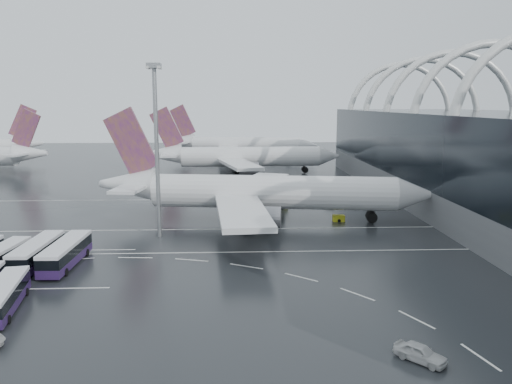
{
  "coord_description": "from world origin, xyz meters",
  "views": [
    {
      "loc": [
        5.31,
        -74.12,
        22.06
      ],
      "look_at": [
        8.91,
        10.06,
        7.0
      ],
      "focal_mm": 35.0,
      "sensor_mm": 36.0,
      "label": 1
    }
  ],
  "objects_px": {
    "floodlight_mast": "(156,130)",
    "gse_cart_belly_e": "(282,203)",
    "bus_row_near_b": "(0,258)",
    "airliner_gate_b": "(241,157)",
    "van_curve_b": "(420,353)",
    "gse_cart_belly_b": "(330,203)",
    "bus_row_near_c": "(37,252)",
    "gse_cart_belly_a": "(339,218)",
    "bus_row_near_d": "(66,253)",
    "gse_cart_belly_c": "(266,215)",
    "airliner_main": "(256,193)",
    "bus_row_far_c": "(4,296)",
    "airliner_gate_c": "(238,145)"
  },
  "relations": [
    {
      "from": "floodlight_mast",
      "to": "gse_cart_belly_e",
      "type": "relative_size",
      "value": 11.23
    },
    {
      "from": "bus_row_near_b",
      "to": "gse_cart_belly_e",
      "type": "height_order",
      "value": "bus_row_near_b"
    },
    {
      "from": "airliner_gate_b",
      "to": "bus_row_near_b",
      "type": "height_order",
      "value": "airliner_gate_b"
    },
    {
      "from": "van_curve_b",
      "to": "gse_cart_belly_b",
      "type": "bearing_deg",
      "value": 42.19
    },
    {
      "from": "bus_row_near_c",
      "to": "gse_cart_belly_a",
      "type": "xyz_separation_m",
      "value": [
        46.89,
        23.8,
        -1.19
      ]
    },
    {
      "from": "bus_row_near_b",
      "to": "bus_row_near_d",
      "type": "distance_m",
      "value": 8.42
    },
    {
      "from": "airliner_gate_b",
      "to": "bus_row_near_b",
      "type": "bearing_deg",
      "value": -112.02
    },
    {
      "from": "gse_cart_belly_c",
      "to": "gse_cart_belly_a",
      "type": "bearing_deg",
      "value": -12.44
    },
    {
      "from": "bus_row_near_b",
      "to": "van_curve_b",
      "type": "height_order",
      "value": "bus_row_near_b"
    },
    {
      "from": "airliner_gate_b",
      "to": "gse_cart_belly_c",
      "type": "distance_m",
      "value": 62.19
    },
    {
      "from": "van_curve_b",
      "to": "gse_cart_belly_a",
      "type": "xyz_separation_m",
      "value": [
        3.64,
        51.89,
        -0.18
      ]
    },
    {
      "from": "van_curve_b",
      "to": "floodlight_mast",
      "type": "relative_size",
      "value": 0.16
    },
    {
      "from": "bus_row_near_d",
      "to": "gse_cart_belly_c",
      "type": "xyz_separation_m",
      "value": [
        29.24,
        27.32,
        -1.16
      ]
    },
    {
      "from": "van_curve_b",
      "to": "gse_cart_belly_b",
      "type": "distance_m",
      "value": 66.46
    },
    {
      "from": "van_curve_b",
      "to": "floodlight_mast",
      "type": "bearing_deg",
      "value": 80.44
    },
    {
      "from": "bus_row_near_b",
      "to": "floodlight_mast",
      "type": "relative_size",
      "value": 0.43
    },
    {
      "from": "airliner_main",
      "to": "bus_row_near_d",
      "type": "height_order",
      "value": "airliner_main"
    },
    {
      "from": "bus_row_near_d",
      "to": "gse_cart_belly_e",
      "type": "height_order",
      "value": "bus_row_near_d"
    },
    {
      "from": "gse_cart_belly_e",
      "to": "bus_row_far_c",
      "type": "bearing_deg",
      "value": -123.4
    },
    {
      "from": "van_curve_b",
      "to": "gse_cart_belly_e",
      "type": "height_order",
      "value": "van_curve_b"
    },
    {
      "from": "bus_row_near_d",
      "to": "gse_cart_belly_c",
      "type": "distance_m",
      "value": 40.04
    },
    {
      "from": "van_curve_b",
      "to": "bus_row_near_d",
      "type": "bearing_deg",
      "value": 101.25
    },
    {
      "from": "bus_row_far_c",
      "to": "gse_cart_belly_c",
      "type": "distance_m",
      "value": 52.34
    },
    {
      "from": "gse_cart_belly_a",
      "to": "gse_cart_belly_c",
      "type": "distance_m",
      "value": 13.91
    },
    {
      "from": "bus_row_near_b",
      "to": "airliner_gate_b",
      "type": "bearing_deg",
      "value": -15.07
    },
    {
      "from": "airliner_main",
      "to": "gse_cart_belly_c",
      "type": "height_order",
      "value": "airliner_main"
    },
    {
      "from": "van_curve_b",
      "to": "bus_row_far_c",
      "type": "bearing_deg",
      "value": 119.16
    },
    {
      "from": "airliner_gate_b",
      "to": "bus_row_near_b",
      "type": "xyz_separation_m",
      "value": [
        -33.41,
        -90.41,
        -3.63
      ]
    },
    {
      "from": "airliner_gate_b",
      "to": "bus_row_far_c",
      "type": "bearing_deg",
      "value": -106.14
    },
    {
      "from": "bus_row_far_c",
      "to": "gse_cart_belly_c",
      "type": "height_order",
      "value": "bus_row_far_c"
    },
    {
      "from": "airliner_gate_c",
      "to": "floodlight_mast",
      "type": "bearing_deg",
      "value": -87.0
    },
    {
      "from": "bus_row_far_c",
      "to": "bus_row_near_c",
      "type": "bearing_deg",
      "value": -0.63
    },
    {
      "from": "airliner_main",
      "to": "bus_row_near_b",
      "type": "relative_size",
      "value": 5.15
    },
    {
      "from": "floodlight_mast",
      "to": "van_curve_b",
      "type": "bearing_deg",
      "value": -55.93
    },
    {
      "from": "van_curve_b",
      "to": "gse_cart_belly_c",
      "type": "distance_m",
      "value": 55.78
    },
    {
      "from": "airliner_gate_b",
      "to": "gse_cart_belly_e",
      "type": "bearing_deg",
      "value": -82.39
    },
    {
      "from": "bus_row_far_c",
      "to": "floodlight_mast",
      "type": "relative_size",
      "value": 0.43
    },
    {
      "from": "bus_row_near_c",
      "to": "bus_row_near_d",
      "type": "height_order",
      "value": "bus_row_near_d"
    },
    {
      "from": "bus_row_far_c",
      "to": "floodlight_mast",
      "type": "distance_m",
      "value": 35.9
    },
    {
      "from": "bus_row_near_d",
      "to": "floodlight_mast",
      "type": "distance_m",
      "value": 24.15
    },
    {
      "from": "bus_row_far_c",
      "to": "gse_cart_belly_a",
      "type": "height_order",
      "value": "bus_row_far_c"
    },
    {
      "from": "gse_cart_belly_a",
      "to": "airliner_gate_c",
      "type": "bearing_deg",
      "value": 99.53
    },
    {
      "from": "airliner_main",
      "to": "bus_row_near_c",
      "type": "height_order",
      "value": "airliner_main"
    },
    {
      "from": "gse_cart_belly_b",
      "to": "airliner_main",
      "type": "bearing_deg",
      "value": -142.18
    },
    {
      "from": "gse_cart_belly_a",
      "to": "airliner_main",
      "type": "bearing_deg",
      "value": 174.97
    },
    {
      "from": "bus_row_far_c",
      "to": "bus_row_near_d",
      "type": "bearing_deg",
      "value": -15.83
    },
    {
      "from": "bus_row_near_c",
      "to": "van_curve_b",
      "type": "height_order",
      "value": "bus_row_near_c"
    },
    {
      "from": "bus_row_near_c",
      "to": "gse_cart_belly_b",
      "type": "distance_m",
      "value": 61.43
    },
    {
      "from": "gse_cart_belly_a",
      "to": "gse_cart_belly_b",
      "type": "bearing_deg",
      "value": 85.2
    },
    {
      "from": "floodlight_mast",
      "to": "gse_cart_belly_c",
      "type": "height_order",
      "value": "floodlight_mast"
    }
  ]
}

